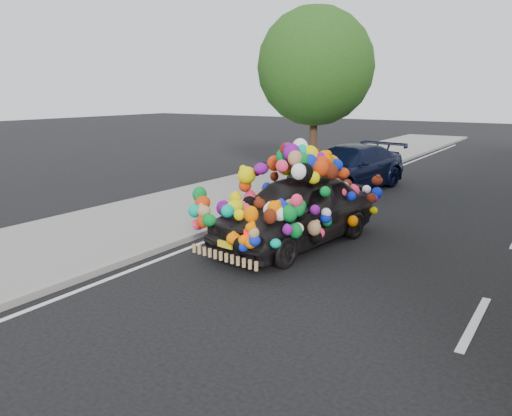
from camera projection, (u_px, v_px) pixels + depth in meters
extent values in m
plane|color=black|center=(259.00, 273.00, 8.90)|extent=(100.00, 100.00, 0.00)
cube|color=gray|center=(99.00, 233.00, 11.19)|extent=(4.00, 60.00, 0.12)
cube|color=gray|center=(162.00, 247.00, 10.14)|extent=(0.15, 60.00, 0.13)
cylinder|color=#332114|center=(313.00, 142.00, 18.35)|extent=(0.28, 0.28, 2.73)
sphere|color=#134311|center=(315.00, 67.00, 17.75)|extent=(4.20, 4.20, 4.20)
imported|color=black|center=(296.00, 210.00, 10.49)|extent=(2.22, 4.44, 1.45)
cube|color=red|center=(202.00, 223.00, 9.25)|extent=(0.23, 0.09, 0.14)
cube|color=red|center=(250.00, 234.00, 8.52)|extent=(0.23, 0.09, 0.14)
cube|color=yellow|center=(225.00, 245.00, 8.94)|extent=(0.34, 0.08, 0.12)
imported|color=black|center=(348.00, 168.00, 16.29)|extent=(2.77, 5.26, 1.45)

